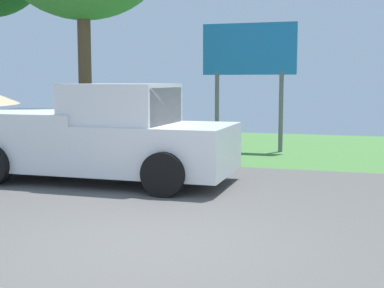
{
  "coord_description": "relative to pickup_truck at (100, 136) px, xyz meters",
  "views": [
    {
      "loc": [
        2.31,
        -5.77,
        1.94
      ],
      "look_at": [
        0.23,
        1.0,
        1.1
      ],
      "focal_mm": 50.25,
      "sensor_mm": 36.0,
      "label": 1
    }
  ],
  "objects": [
    {
      "name": "ground_plane",
      "position": [
        2.42,
        -0.63,
        -0.92
      ],
      "size": [
        40.0,
        22.0,
        0.2
      ],
      "color": "#565451"
    },
    {
      "name": "pickup_truck",
      "position": [
        0.0,
        0.0,
        0.0
      ],
      "size": [
        5.2,
        2.28,
        1.88
      ],
      "rotation": [
        0.0,
        0.0,
        -0.06
      ],
      "color": "silver",
      "rests_on": "ground_plane"
    },
    {
      "name": "roadside_billboard",
      "position": [
        1.85,
        5.34,
        1.68
      ],
      "size": [
        2.6,
        0.12,
        3.5
      ],
      "color": "slate",
      "rests_on": "ground_plane"
    }
  ]
}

